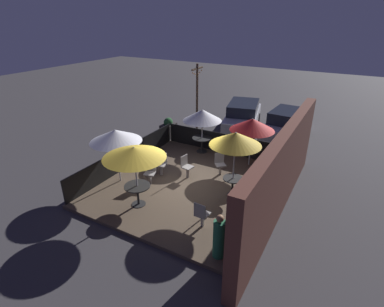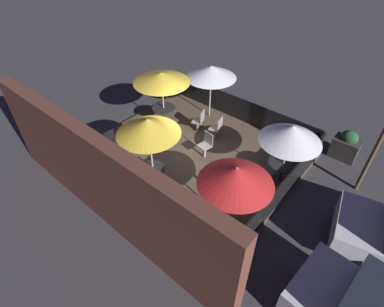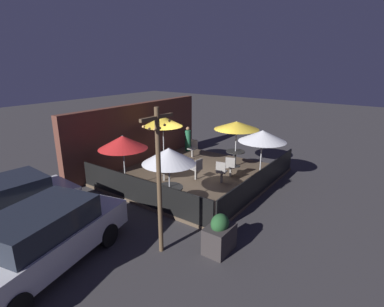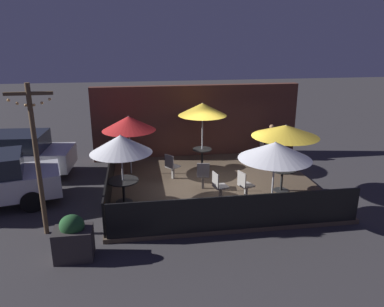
% 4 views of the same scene
% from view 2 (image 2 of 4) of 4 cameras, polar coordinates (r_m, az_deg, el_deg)
% --- Properties ---
extents(ground_plane, '(60.00, 60.00, 0.00)m').
position_cam_2_polar(ground_plane, '(10.57, -0.59, -1.09)').
color(ground_plane, '#383538').
extents(patio_deck, '(6.89, 6.34, 0.12)m').
position_cam_2_polar(patio_deck, '(10.53, -0.59, -0.85)').
color(patio_deck, brown).
rests_on(patio_deck, ground_plane).
extents(building_wall, '(8.49, 0.36, 3.02)m').
position_cam_2_polar(building_wall, '(7.99, -16.91, -5.12)').
color(building_wall, brown).
rests_on(building_wall, ground_plane).
extents(fence_front, '(6.69, 0.05, 0.95)m').
position_cam_2_polar(fence_front, '(12.28, 9.09, 8.35)').
color(fence_front, black).
rests_on(fence_front, patio_deck).
extents(fence_side_left, '(0.05, 6.14, 0.95)m').
position_cam_2_polar(fence_side_left, '(8.92, 16.26, -7.52)').
color(fence_side_left, black).
rests_on(fence_side_left, patio_deck).
extents(patio_umbrella_0, '(2.09, 2.09, 2.19)m').
position_cam_2_polar(patio_umbrella_0, '(11.14, -5.83, 14.18)').
color(patio_umbrella_0, '#B2B2B7').
rests_on(patio_umbrella_0, patio_deck).
extents(patio_umbrella_1, '(1.79, 1.79, 2.47)m').
position_cam_2_polar(patio_umbrella_1, '(8.13, -8.38, 5.12)').
color(patio_umbrella_1, '#B2B2B7').
rests_on(patio_umbrella_1, patio_deck).
extents(patio_umbrella_2, '(1.81, 1.81, 2.11)m').
position_cam_2_polar(patio_umbrella_2, '(8.90, 18.42, 3.62)').
color(patio_umbrella_2, '#B2B2B7').
rests_on(patio_umbrella_2, patio_deck).
extents(patio_umbrella_3, '(1.89, 1.89, 2.13)m').
position_cam_2_polar(patio_umbrella_3, '(7.18, 8.42, -4.24)').
color(patio_umbrella_3, '#B2B2B7').
rests_on(patio_umbrella_3, patio_deck).
extents(patio_umbrella_4, '(1.96, 1.96, 2.16)m').
position_cam_2_polar(patio_umbrella_4, '(11.73, 3.67, 15.28)').
color(patio_umbrella_4, '#B2B2B7').
rests_on(patio_umbrella_4, patio_deck).
extents(dining_table_0, '(0.89, 0.89, 0.76)m').
position_cam_2_polar(dining_table_0, '(11.82, -5.38, 8.07)').
color(dining_table_0, black).
rests_on(dining_table_0, patio_deck).
extents(dining_table_1, '(0.73, 0.73, 0.72)m').
position_cam_2_polar(dining_table_1, '(9.18, -7.39, -3.47)').
color(dining_table_1, black).
rests_on(dining_table_1, patio_deck).
extents(dining_table_2, '(0.93, 0.93, 0.72)m').
position_cam_2_polar(dining_table_2, '(9.67, 16.90, -2.39)').
color(dining_table_2, black).
rests_on(dining_table_2, patio_deck).
extents(patio_chair_0, '(0.56, 0.56, 0.91)m').
position_cam_2_polar(patio_chair_0, '(9.16, 3.07, -3.85)').
color(patio_chair_0, gray).
rests_on(patio_chair_0, patio_deck).
extents(patio_chair_1, '(0.46, 0.46, 0.94)m').
position_cam_2_polar(patio_chair_1, '(10.20, 2.68, 1.75)').
color(patio_chair_1, gray).
rests_on(patio_chair_1, patio_deck).
extents(patio_chair_2, '(0.48, 0.48, 0.95)m').
position_cam_2_polar(patio_chair_2, '(10.99, 4.76, 4.87)').
color(patio_chair_2, gray).
rests_on(patio_chair_2, patio_deck).
extents(patio_chair_3, '(0.51, 0.51, 0.93)m').
position_cam_2_polar(patio_chair_3, '(11.39, 1.44, 6.29)').
color(patio_chair_3, gray).
rests_on(patio_chair_3, patio_deck).
extents(patio_chair_4, '(0.42, 0.42, 0.92)m').
position_cam_2_polar(patio_chair_4, '(10.65, -14.96, 2.02)').
color(patio_chair_4, gray).
rests_on(patio_chair_4, patio_deck).
extents(patron_0, '(0.43, 0.43, 1.35)m').
position_cam_2_polar(patron_0, '(10.85, -21.79, 1.83)').
color(patron_0, '#236642').
rests_on(patron_0, patio_deck).
extents(planter_box, '(0.87, 0.61, 1.10)m').
position_cam_2_polar(planter_box, '(11.66, 27.26, 1.34)').
color(planter_box, '#332D2D').
rests_on(planter_box, ground_plane).
extents(light_post, '(1.10, 0.12, 3.92)m').
position_cam_2_polar(light_post, '(9.62, 32.73, 3.37)').
color(light_post, brown).
rests_on(light_post, ground_plane).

